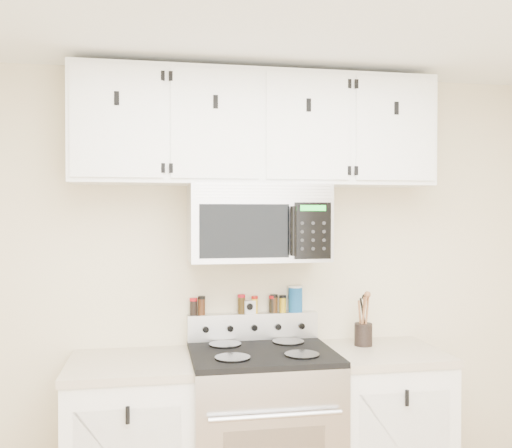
% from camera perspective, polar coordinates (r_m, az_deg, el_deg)
% --- Properties ---
extents(back_wall, '(3.50, 0.01, 2.50)m').
position_cam_1_polar(back_wall, '(3.37, -0.42, -6.30)').
color(back_wall, beige).
rests_on(back_wall, floor).
extents(range, '(0.76, 0.65, 1.10)m').
position_cam_1_polar(range, '(3.26, 0.60, -20.45)').
color(range, '#B7B7BA').
rests_on(range, floor).
extents(base_cabinet_right, '(0.64, 0.62, 0.92)m').
position_cam_1_polar(base_cabinet_right, '(3.47, 12.47, -19.52)').
color(base_cabinet_right, white).
rests_on(base_cabinet_right, floor).
extents(microwave, '(0.76, 0.44, 0.42)m').
position_cam_1_polar(microwave, '(3.16, 0.18, 0.12)').
color(microwave, '#9E9EA3').
rests_on(microwave, back_wall).
extents(upper_cabinets, '(2.00, 0.35, 0.62)m').
position_cam_1_polar(upper_cabinets, '(3.22, 0.09, 9.44)').
color(upper_cabinets, white).
rests_on(upper_cabinets, back_wall).
extents(utensil_crock, '(0.10, 0.10, 0.30)m').
position_cam_1_polar(utensil_crock, '(3.39, 10.68, -10.62)').
color(utensil_crock, black).
rests_on(utensil_crock, base_cabinet_right).
extents(kitchen_timer, '(0.07, 0.07, 0.08)m').
position_cam_1_polar(kitchen_timer, '(3.35, -0.71, -8.28)').
color(kitchen_timer, silver).
rests_on(kitchen_timer, range).
extents(salt_canister, '(0.08, 0.08, 0.16)m').
position_cam_1_polar(salt_canister, '(3.40, 3.96, -7.46)').
color(salt_canister, '#155191').
rests_on(salt_canister, range).
extents(spice_jar_0, '(0.04, 0.04, 0.10)m').
position_cam_1_polar(spice_jar_0, '(3.31, -6.27, -8.20)').
color(spice_jar_0, black).
rests_on(spice_jar_0, range).
extents(spice_jar_1, '(0.04, 0.04, 0.11)m').
position_cam_1_polar(spice_jar_1, '(3.31, -5.46, -8.10)').
color(spice_jar_1, '#3D1F0E').
rests_on(spice_jar_1, range).
extents(spice_jar_2, '(0.04, 0.04, 0.11)m').
position_cam_1_polar(spice_jar_2, '(3.34, -1.47, -8.00)').
color(spice_jar_2, '#38270D').
rests_on(spice_jar_2, range).
extents(spice_jar_3, '(0.04, 0.04, 0.10)m').
position_cam_1_polar(spice_jar_3, '(3.35, -0.14, -8.05)').
color(spice_jar_3, gold).
rests_on(spice_jar_3, range).
extents(spice_jar_4, '(0.04, 0.04, 0.10)m').
position_cam_1_polar(spice_jar_4, '(3.37, 1.67, -8.00)').
color(spice_jar_4, black).
rests_on(spice_jar_4, range).
extents(spice_jar_5, '(0.05, 0.05, 0.11)m').
position_cam_1_polar(spice_jar_5, '(3.37, 1.80, -7.94)').
color(spice_jar_5, '#3E240E').
rests_on(spice_jar_5, range).
extents(spice_jar_6, '(0.04, 0.04, 0.10)m').
position_cam_1_polar(spice_jar_6, '(3.39, 2.69, -7.96)').
color(spice_jar_6, gold).
rests_on(spice_jar_6, range).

